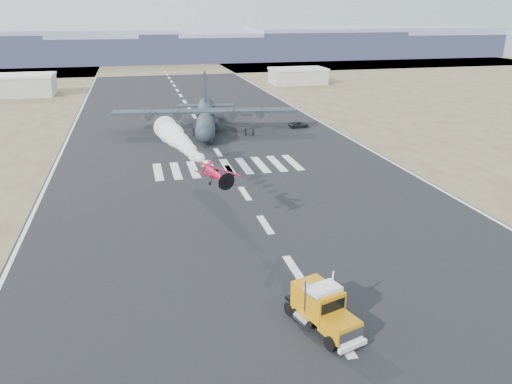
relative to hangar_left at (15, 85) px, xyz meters
name	(u,v)px	position (x,y,z in m)	size (l,w,h in m)	color
ground	(338,336)	(52.00, -145.00, -3.41)	(500.00, 500.00, 0.00)	black
scrub_far	(161,66)	(52.00, 85.00, -3.41)	(500.00, 80.00, 0.00)	brown
runway_markings	(218,152)	(52.00, -85.00, -3.40)	(60.00, 260.00, 0.01)	silver
ridge_seg_c	(31,47)	(-13.00, 115.00, 5.09)	(150.00, 50.00, 17.00)	gray
ridge_seg_d	(157,49)	(52.00, 115.00, 3.09)	(150.00, 50.00, 13.00)	gray
ridge_seg_e	(270,45)	(117.00, 115.00, 4.09)	(150.00, 50.00, 15.00)	gray
ridge_seg_f	(372,42)	(182.00, 115.00, 5.09)	(150.00, 50.00, 17.00)	gray
ridge_seg_g	(464,44)	(247.00, 115.00, 3.09)	(150.00, 50.00, 13.00)	gray
hangar_left	(15,85)	(0.00, 0.00, 0.00)	(24.50, 14.50, 6.70)	#A29E90
hangar_right	(298,76)	(98.00, 5.00, -0.40)	(20.50, 12.50, 5.90)	#A29E90
semi_truck	(322,307)	(51.05, -143.44, -1.44)	(5.03, 9.09, 4.00)	black
aerobatic_biplane	(217,174)	(45.82, -121.49, 3.97)	(5.51, 5.49, 3.81)	#B70C2C
smoke_trail	(172,135)	(42.33, -100.67, 4.14)	(6.05, 25.07, 3.76)	white
transport_aircraft	(205,116)	(52.69, -64.49, -0.34)	(41.18, 33.77, 11.89)	black
support_vehicle	(299,125)	(74.26, -67.60, -2.73)	(2.24, 4.85, 1.35)	black
crew_a	(198,137)	(49.45, -75.22, -2.57)	(0.61, 0.50, 1.68)	black
crew_b	(200,136)	(50.05, -74.48, -2.49)	(0.89, 0.55, 1.83)	black
crew_c	(162,134)	(42.35, -70.92, -2.56)	(1.10, 0.51, 1.70)	black
crew_d	(171,133)	(44.27, -69.59, -2.54)	(1.02, 0.52, 1.74)	black
crew_e	(193,132)	(49.16, -69.54, -2.62)	(0.77, 0.47, 1.58)	black
crew_f	(207,131)	(52.13, -69.60, -2.60)	(1.49, 0.48, 1.61)	black
crew_g	(253,132)	(61.74, -73.58, -2.49)	(0.67, 0.55, 1.84)	black
crew_h	(245,132)	(60.16, -72.89, -2.57)	(0.82, 0.50, 1.68)	black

